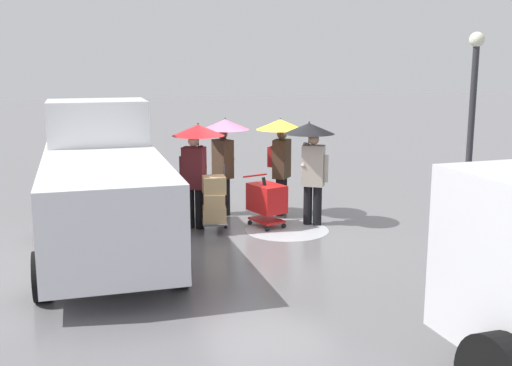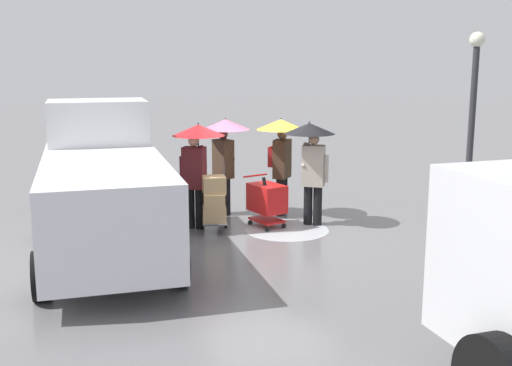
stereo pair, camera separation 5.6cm
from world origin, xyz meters
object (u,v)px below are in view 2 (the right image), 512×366
object	(u,v)px
shopping_cart_vendor	(267,199)
pedestrian_black_side	(197,151)
pedestrian_far_side	(225,143)
street_lamp	(472,114)
pedestrian_pink_side	(281,144)
hand_dolly_boxes	(214,201)
pedestrian_white_side	(311,150)
cargo_van_parked_right	(104,189)

from	to	relation	value
shopping_cart_vendor	pedestrian_black_side	size ratio (longest dim) A/B	0.49
pedestrian_far_side	street_lamp	xyz separation A→B (m)	(-3.94, 3.11, 0.79)
pedestrian_pink_side	hand_dolly_boxes	bearing A→B (deg)	28.86
pedestrian_pink_side	pedestrian_black_side	world-z (taller)	same
pedestrian_pink_side	street_lamp	world-z (taller)	street_lamp
hand_dolly_boxes	pedestrian_pink_side	xyz separation A→B (m)	(-1.73, -0.95, 0.94)
hand_dolly_boxes	pedestrian_white_side	bearing A→B (deg)	179.58
cargo_van_parked_right	pedestrian_pink_side	world-z (taller)	cargo_van_parked_right
shopping_cart_vendor	pedestrian_pink_side	distance (m)	1.45
shopping_cart_vendor	hand_dolly_boxes	distance (m)	1.13
street_lamp	pedestrian_pink_side	bearing A→B (deg)	-44.57
pedestrian_pink_side	shopping_cart_vendor	bearing A→B (deg)	54.89
cargo_van_parked_right	pedestrian_far_side	distance (m)	3.51
shopping_cart_vendor	pedestrian_far_side	bearing A→B (deg)	-65.67
pedestrian_white_side	pedestrian_far_side	world-z (taller)	same
shopping_cart_vendor	pedestrian_far_side	size ratio (longest dim) A/B	0.49
pedestrian_far_side	shopping_cart_vendor	bearing A→B (deg)	114.33
pedestrian_pink_side	pedestrian_white_side	bearing A→B (deg)	107.67
hand_dolly_boxes	pedestrian_far_side	xyz separation A→B (m)	(-0.56, -1.32, 0.95)
hand_dolly_boxes	pedestrian_white_side	distance (m)	2.24
pedestrian_white_side	pedestrian_far_side	bearing A→B (deg)	-42.27
pedestrian_pink_side	pedestrian_far_side	xyz separation A→B (m)	(1.16, -0.37, 0.01)
hand_dolly_boxes	pedestrian_black_side	size ratio (longest dim) A/B	0.61
shopping_cart_vendor	hand_dolly_boxes	bearing A→B (deg)	4.61
hand_dolly_boxes	pedestrian_black_side	world-z (taller)	pedestrian_black_side
hand_dolly_boxes	pedestrian_white_side	xyz separation A→B (m)	(-2.04, 0.02, 0.94)
pedestrian_black_side	pedestrian_white_side	distance (m)	2.32
pedestrian_black_side	pedestrian_far_side	xyz separation A→B (m)	(-0.82, -0.92, 0.00)
cargo_van_parked_right	hand_dolly_boxes	size ratio (longest dim) A/B	4.10
street_lamp	pedestrian_white_side	bearing A→B (deg)	-35.64
shopping_cart_vendor	street_lamp	world-z (taller)	street_lamp
pedestrian_pink_side	pedestrian_far_side	world-z (taller)	same
cargo_van_parked_right	pedestrian_white_side	size ratio (longest dim) A/B	2.51
cargo_van_parked_right	pedestrian_white_side	distance (m)	4.29
pedestrian_pink_side	pedestrian_white_side	distance (m)	1.01
shopping_cart_vendor	pedestrian_white_side	distance (m)	1.36
pedestrian_far_side	pedestrian_black_side	bearing A→B (deg)	48.56
shopping_cart_vendor	pedestrian_black_side	world-z (taller)	pedestrian_black_side
hand_dolly_boxes	pedestrian_far_side	distance (m)	1.72
cargo_van_parked_right	pedestrian_black_side	world-z (taller)	cargo_van_parked_right
street_lamp	pedestrian_far_side	bearing A→B (deg)	-38.26
pedestrian_pink_side	street_lamp	bearing A→B (deg)	135.43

